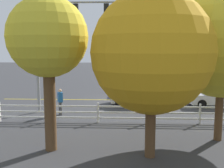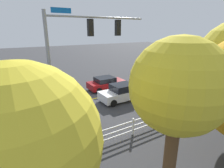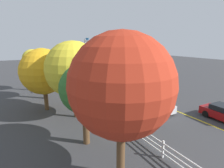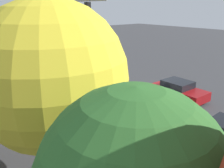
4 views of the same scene
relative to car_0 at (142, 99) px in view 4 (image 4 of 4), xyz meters
The scene contains 9 objects.
ground_plane 2.21m from the car_0, 53.42° to the right, with size 120.00×120.00×0.00m, color #38383A.
lane_center_stripe 3.31m from the car_0, 148.95° to the right, with size 28.00×0.16×0.01m, color gold.
signal_assembly 7.33m from the car_0, 28.84° to the left, with size 6.59×0.38×7.57m.
car_0 is the anchor object (origin of this frame).
car_1 3.63m from the car_0, 96.52° to the right, with size 4.15×2.05×1.40m.
car_2 5.90m from the car_0, behind, with size 4.24×2.11×1.51m.
pedestrian 6.25m from the car_0, 34.36° to the left, with size 0.41×0.47×1.69m.
white_rail_fence 5.50m from the car_0, 108.73° to the left, with size 26.10×0.10×1.15m.
tree_5 9.36m from the car_0, 112.59° to the left, with size 5.11×5.11×7.14m.
Camera 4 is at (-11.53, 12.66, 6.79)m, focal length 37.41 mm.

